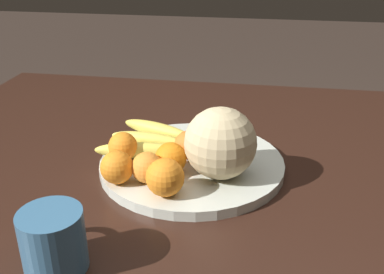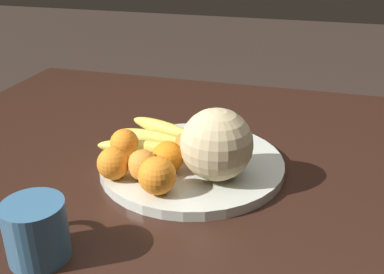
{
  "view_description": "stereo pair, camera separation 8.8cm",
  "coord_description": "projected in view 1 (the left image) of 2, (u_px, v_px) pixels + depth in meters",
  "views": [
    {
      "loc": [
        -0.11,
        0.76,
        1.22
      ],
      "look_at": [
        0.02,
        -0.02,
        0.84
      ],
      "focal_mm": 42.0,
      "sensor_mm": 36.0,
      "label": 1
    },
    {
      "loc": [
        -0.19,
        0.74,
        1.22
      ],
      "look_at": [
        0.02,
        -0.02,
        0.84
      ],
      "focal_mm": 42.0,
      "sensor_mm": 36.0,
      "label": 2
    }
  ],
  "objects": [
    {
      "name": "fruit_bowl",
      "position": [
        192.0,
        163.0,
        0.9
      ],
      "size": [
        0.37,
        0.37,
        0.02
      ],
      "color": "beige",
      "rests_on": "kitchen_table"
    },
    {
      "name": "orange_front_right",
      "position": [
        122.0,
        148.0,
        0.88
      ],
      "size": [
        0.06,
        0.06,
        0.06
      ],
      "color": "orange",
      "rests_on": "fruit_bowl"
    },
    {
      "name": "orange_top_small",
      "position": [
        165.0,
        177.0,
        0.77
      ],
      "size": [
        0.07,
        0.07,
        0.07
      ],
      "color": "orange",
      "rests_on": "fruit_bowl"
    },
    {
      "name": "melon",
      "position": [
        220.0,
        143.0,
        0.81
      ],
      "size": [
        0.13,
        0.13,
        0.13
      ],
      "color": "#C6B284",
      "rests_on": "fruit_bowl"
    },
    {
      "name": "orange_back_right",
      "position": [
        171.0,
        158.0,
        0.84
      ],
      "size": [
        0.06,
        0.06,
        0.06
      ],
      "color": "orange",
      "rests_on": "fruit_bowl"
    },
    {
      "name": "banana_bunch",
      "position": [
        149.0,
        140.0,
        0.94
      ],
      "size": [
        0.19,
        0.18,
        0.03
      ],
      "rotation": [
        0.0,
        0.0,
        6.18
      ],
      "color": "brown",
      "rests_on": "fruit_bowl"
    },
    {
      "name": "orange_mid_center",
      "position": [
        188.0,
        145.0,
        0.9
      ],
      "size": [
        0.06,
        0.06,
        0.06
      ],
      "color": "orange",
      "rests_on": "fruit_bowl"
    },
    {
      "name": "kitchen_table",
      "position": [
        202.0,
        213.0,
        0.92
      ],
      "size": [
        1.39,
        1.15,
        0.77
      ],
      "color": "black",
      "rests_on": "ground_plane"
    },
    {
      "name": "ceramic_mug",
      "position": [
        52.0,
        240.0,
        0.63
      ],
      "size": [
        0.11,
        0.1,
        0.09
      ],
      "rotation": [
        0.0,
        0.0,
        5.53
      ],
      "color": "#386689",
      "rests_on": "kitchen_table"
    },
    {
      "name": "orange_back_left",
      "position": [
        117.0,
        167.0,
        0.81
      ],
      "size": [
        0.06,
        0.06,
        0.06
      ],
      "color": "orange",
      "rests_on": "fruit_bowl"
    },
    {
      "name": "orange_front_left",
      "position": [
        147.0,
        168.0,
        0.81
      ],
      "size": [
        0.06,
        0.06,
        0.06
      ],
      "color": "orange",
      "rests_on": "fruit_bowl"
    }
  ]
}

